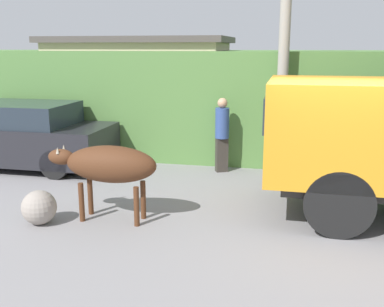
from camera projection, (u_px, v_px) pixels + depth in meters
The scene contains 8 objects.
ground_plane at pixel (337, 226), 7.36m from camera, with size 60.00×60.00×0.00m, color gray.
hillside_embankment at pixel (321, 101), 12.58m from camera, with size 32.00×5.07×2.76m.
building_backdrop at pixel (140, 94), 12.66m from camera, with size 5.01×2.70×3.13m.
brown_cow at pixel (108, 165), 7.42m from camera, with size 1.91×0.62×1.28m.
parked_suv at pixel (18, 136), 10.87m from camera, with size 4.58×1.82×1.56m.
pedestrian_on_hill at pixel (222, 131), 10.37m from camera, with size 0.43×0.43×1.73m.
utility_pole at pixel (285, 35), 9.68m from camera, with size 0.90×0.24×5.99m.
roadside_rock at pixel (39, 207), 7.39m from camera, with size 0.57×0.57×0.57m.
Camera 1 is at (-0.83, -7.23, 2.86)m, focal length 42.00 mm.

